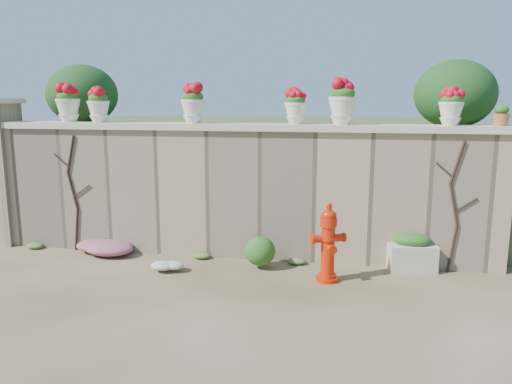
% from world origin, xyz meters
% --- Properties ---
extents(ground, '(80.00, 80.00, 0.00)m').
position_xyz_m(ground, '(0.00, 0.00, 0.00)').
color(ground, '#483A24').
rests_on(ground, ground).
extents(stone_wall, '(8.00, 0.40, 2.00)m').
position_xyz_m(stone_wall, '(0.00, 1.80, 1.00)').
color(stone_wall, '#9B8667').
rests_on(stone_wall, ground).
extents(wall_cap, '(8.10, 0.52, 0.10)m').
position_xyz_m(wall_cap, '(0.00, 1.80, 2.05)').
color(wall_cap, beige).
rests_on(wall_cap, stone_wall).
extents(gate_pillar, '(0.72, 0.72, 2.48)m').
position_xyz_m(gate_pillar, '(-4.15, 1.80, 1.26)').
color(gate_pillar, '#9B8667').
rests_on(gate_pillar, ground).
extents(raised_fill, '(9.00, 6.00, 2.00)m').
position_xyz_m(raised_fill, '(0.00, 5.00, 1.00)').
color(raised_fill, '#384C23').
rests_on(raised_fill, ground).
extents(back_shrub_left, '(1.30, 1.30, 1.10)m').
position_xyz_m(back_shrub_left, '(-3.20, 3.00, 2.55)').
color(back_shrub_left, '#143814').
rests_on(back_shrub_left, raised_fill).
extents(back_shrub_right, '(1.30, 1.30, 1.10)m').
position_xyz_m(back_shrub_right, '(3.40, 3.00, 2.55)').
color(back_shrub_right, '#143814').
rests_on(back_shrub_right, raised_fill).
extents(vine_left, '(0.60, 0.04, 1.91)m').
position_xyz_m(vine_left, '(-2.67, 1.58, 0.99)').
color(vine_left, black).
rests_on(vine_left, ground).
extents(vine_right, '(0.60, 0.04, 1.91)m').
position_xyz_m(vine_right, '(3.23, 1.58, 0.99)').
color(vine_right, black).
rests_on(vine_right, ground).
extents(fire_hydrant, '(0.47, 0.34, 1.09)m').
position_xyz_m(fire_hydrant, '(1.49, 0.89, 0.55)').
color(fire_hydrant, red).
rests_on(fire_hydrant, ground).
extents(planter_box, '(0.73, 0.50, 0.56)m').
position_xyz_m(planter_box, '(2.68, 1.55, 0.26)').
color(planter_box, beige).
rests_on(planter_box, ground).
extents(green_shrub, '(0.62, 0.55, 0.59)m').
position_xyz_m(green_shrub, '(0.43, 1.23, 0.29)').
color(green_shrub, '#1E5119').
rests_on(green_shrub, ground).
extents(magenta_clump, '(1.01, 0.67, 0.27)m').
position_xyz_m(magenta_clump, '(-2.14, 1.46, 0.13)').
color(magenta_clump, '#CB2889').
rests_on(magenta_clump, ground).
extents(white_flowers, '(0.57, 0.46, 0.21)m').
position_xyz_m(white_flowers, '(-0.78, 0.81, 0.10)').
color(white_flowers, white).
rests_on(white_flowers, ground).
extents(urn_pot_0, '(0.38, 0.38, 0.60)m').
position_xyz_m(urn_pot_0, '(-2.79, 1.80, 2.40)').
color(urn_pot_0, silver).
rests_on(urn_pot_0, wall_cap).
extents(urn_pot_1, '(0.35, 0.35, 0.55)m').
position_xyz_m(urn_pot_1, '(-2.26, 1.80, 2.37)').
color(urn_pot_1, silver).
rests_on(urn_pot_1, wall_cap).
extents(urn_pot_2, '(0.37, 0.37, 0.59)m').
position_xyz_m(urn_pot_2, '(-0.67, 1.80, 2.39)').
color(urn_pot_2, silver).
rests_on(urn_pot_2, wall_cap).
extents(urn_pot_3, '(0.33, 0.33, 0.51)m').
position_xyz_m(urn_pot_3, '(0.92, 1.80, 2.35)').
color(urn_pot_3, silver).
rests_on(urn_pot_3, wall_cap).
extents(urn_pot_4, '(0.41, 0.41, 0.65)m').
position_xyz_m(urn_pot_4, '(1.61, 1.80, 2.42)').
color(urn_pot_4, silver).
rests_on(urn_pot_4, wall_cap).
extents(urn_pot_5, '(0.34, 0.34, 0.54)m').
position_xyz_m(urn_pot_5, '(3.13, 1.80, 2.37)').
color(urn_pot_5, silver).
rests_on(urn_pot_5, wall_cap).
extents(terracotta_pot, '(0.24, 0.24, 0.28)m').
position_xyz_m(terracotta_pot, '(3.80, 1.80, 2.23)').
color(terracotta_pot, '#AD5C34').
rests_on(terracotta_pot, wall_cap).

